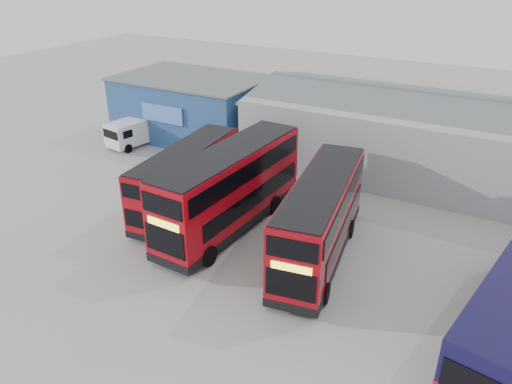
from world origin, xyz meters
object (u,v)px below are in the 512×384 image
at_px(office_block, 193,106).
at_px(maintenance_shed, 466,142).
at_px(panel_van, 136,130).
at_px(double_decker_left, 187,180).
at_px(double_decker_centre, 230,190).
at_px(double_decker_right, 320,220).

bearing_deg(office_block, maintenance_shed, 5.21).
relative_size(office_block, panel_van, 2.33).
distance_m(double_decker_left, double_decker_centre, 3.56).
bearing_deg(office_block, panel_van, -122.77).
bearing_deg(double_decker_right, panel_van, 148.05).
distance_m(double_decker_left, double_decker_right, 9.31).
height_order(double_decker_right, panel_van, double_decker_right).
relative_size(double_decker_centre, panel_van, 2.18).
xyz_separation_m(maintenance_shed, double_decker_left, (-14.12, -13.70, -0.58)).
distance_m(double_decker_right, panel_van, 21.65).
bearing_deg(double_decker_right, office_block, 134.36).
bearing_deg(double_decker_centre, double_decker_left, 173.68).
relative_size(double_decker_left, panel_van, 1.85).
xyz_separation_m(double_decker_left, double_decker_centre, (3.50, -0.56, 0.37)).
height_order(maintenance_shed, double_decker_centre, maintenance_shed).
xyz_separation_m(double_decker_left, double_decker_right, (9.25, -1.07, 0.20)).
bearing_deg(maintenance_shed, double_decker_left, -135.85).
relative_size(double_decker_left, double_decker_centre, 0.85).
height_order(office_block, double_decker_centre, office_block).
bearing_deg(maintenance_shed, panel_van, -165.69).
bearing_deg(double_decker_left, panel_van, -39.58).
xyz_separation_m(double_decker_centre, double_decker_right, (5.75, -0.51, -0.17)).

